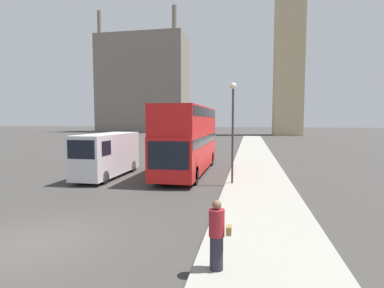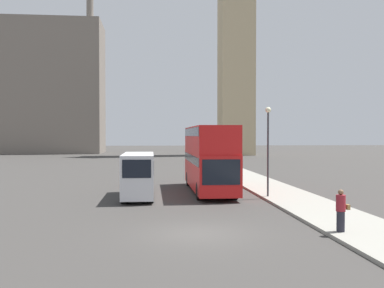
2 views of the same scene
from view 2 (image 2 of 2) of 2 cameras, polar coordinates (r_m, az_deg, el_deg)
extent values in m
plane|color=#383533|center=(17.72, 0.87, -11.81)|extent=(300.00, 300.00, 0.00)
cube|color=gray|center=(19.65, 21.48, -10.37)|extent=(3.69, 120.00, 0.15)
cube|color=tan|center=(90.20, 5.90, 14.83)|extent=(6.65, 6.65, 50.63)
cube|color=slate|center=(102.48, -19.38, 7.08)|extent=(26.87, 12.29, 29.33)
cylinder|color=slate|center=(98.84, -13.45, 17.93)|extent=(1.47, 1.47, 6.45)
cube|color=red|center=(30.15, 2.27, -3.48)|extent=(2.54, 10.62, 2.48)
cube|color=red|center=(30.05, 2.28, 0.59)|extent=(2.54, 10.41, 1.80)
cube|color=black|center=(30.09, 2.27, -1.93)|extent=(2.58, 10.20, 0.55)
cube|color=black|center=(30.05, 2.28, 1.59)|extent=(2.58, 9.99, 0.55)
cube|color=black|center=(24.87, 3.92, -3.78)|extent=(2.23, 0.03, 1.49)
cylinder|color=black|center=(26.47, 1.39, -6.29)|extent=(0.71, 1.09, 1.09)
cylinder|color=black|center=(26.74, 5.30, -6.22)|extent=(0.71, 1.09, 1.09)
cylinder|color=black|center=(33.81, -0.12, -4.67)|extent=(0.71, 1.09, 1.09)
cylinder|color=black|center=(34.03, 2.96, -4.63)|extent=(0.71, 1.09, 1.09)
cube|color=silver|center=(27.42, -7.17, -4.00)|extent=(1.91, 6.18, 2.60)
cube|color=black|center=(24.29, -7.39, -3.31)|extent=(1.62, 0.02, 1.04)
cube|color=black|center=(25.37, -7.31, -3.12)|extent=(1.94, 1.11, 0.83)
cylinder|color=black|center=(25.50, -8.93, -6.93)|extent=(0.48, 0.79, 0.79)
cylinder|color=black|center=(25.45, -5.68, -6.93)|extent=(0.48, 0.79, 0.79)
cylinder|color=black|center=(29.66, -8.43, -5.79)|extent=(0.48, 0.79, 0.79)
cylinder|color=black|center=(29.62, -5.65, -5.79)|extent=(0.48, 0.79, 0.79)
cylinder|color=#23232D|center=(18.22, 19.20, -9.72)|extent=(0.32, 0.32, 0.81)
cylinder|color=maroon|center=(18.10, 19.22, -7.45)|extent=(0.37, 0.37, 0.64)
sphere|color=brown|center=(18.04, 19.23, -6.09)|extent=(0.22, 0.22, 0.22)
cube|color=olive|center=(18.24, 20.04, -7.90)|extent=(0.12, 0.24, 0.20)
cylinder|color=#38383D|center=(27.22, 10.10, -1.40)|extent=(0.12, 0.12, 5.24)
sphere|color=beige|center=(27.24, 10.12, 4.50)|extent=(0.36, 0.36, 0.36)
camera|label=1|loc=(12.49, 35.67, -0.32)|focal=28.00mm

